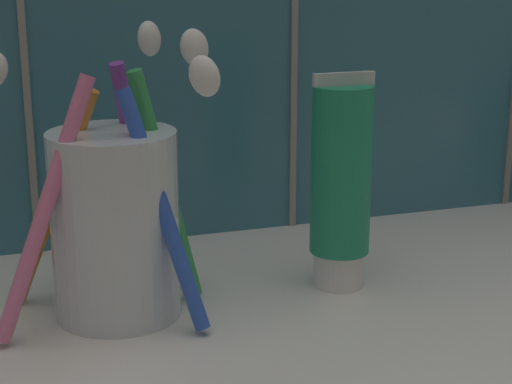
{
  "coord_description": "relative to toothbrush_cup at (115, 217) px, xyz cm",
  "views": [
    {
      "loc": [
        -20.9,
        -42.35,
        23.26
      ],
      "look_at": [
        -6.25,
        2.2,
        9.81
      ],
      "focal_mm": 60.0,
      "sensor_mm": 36.0,
      "label": 1
    }
  ],
  "objects": [
    {
      "name": "sink_counter",
      "position": [
        13.86,
        -5.51,
        -7.06
      ],
      "size": [
        78.43,
        37.15,
        2.0
      ],
      "primitive_type": "cube",
      "color": "silver",
      "rests_on": "ground"
    },
    {
      "name": "toothbrush_cup",
      "position": [
        0.0,
        0.0,
        0.0
      ],
      "size": [
        14.94,
        11.71,
        17.14
      ],
      "color": "silver",
      "rests_on": "sink_counter"
    },
    {
      "name": "toothpaste_tube",
      "position": [
        14.37,
        -0.01,
        0.83
      ],
      "size": [
        4.03,
        3.84,
        13.91
      ],
      "color": "white",
      "rests_on": "sink_counter"
    }
  ]
}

